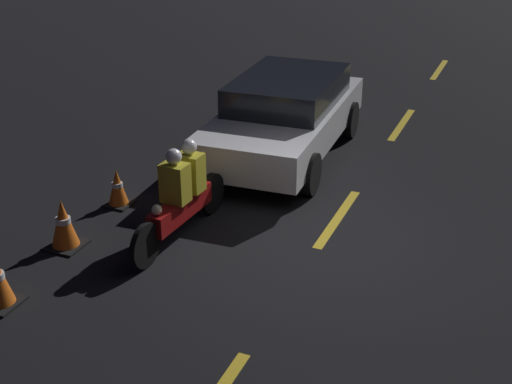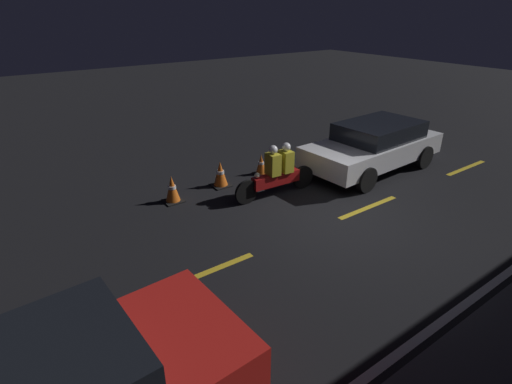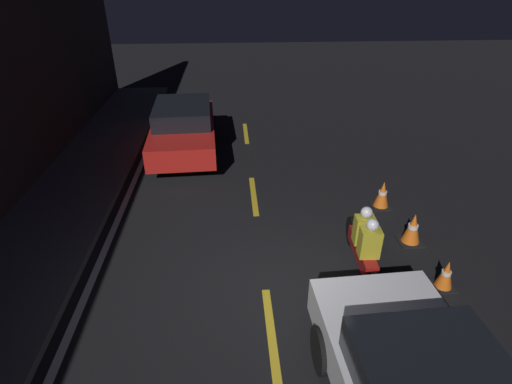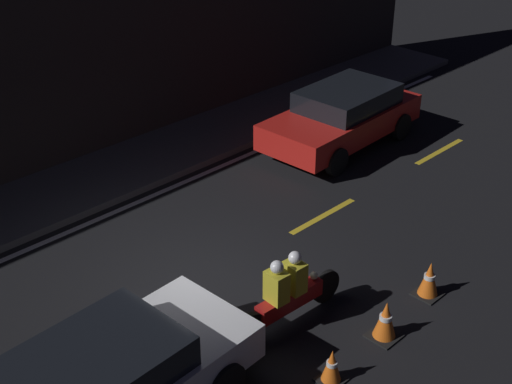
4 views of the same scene
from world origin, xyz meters
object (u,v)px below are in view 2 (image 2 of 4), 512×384
Objects in this scene: sedan_white at (374,145)px; traffic_cone_mid at (220,174)px; traffic_cone_far at (172,189)px; traffic_cone_near at (261,165)px; motorcycle at (278,172)px.

traffic_cone_mid is (4.32, -1.61, -0.43)m from sedan_white.
traffic_cone_near is at bearing -176.55° from traffic_cone_far.
traffic_cone_far reaches higher than traffic_cone_near.
sedan_white is at bearing 159.61° from traffic_cone_mid.
motorcycle is 3.41× the size of traffic_cone_mid.
sedan_white is 6.61× the size of traffic_cone_far.
traffic_cone_mid reaches higher than traffic_cone_far.
motorcycle is at bearing 152.72° from traffic_cone_far.
motorcycle is at bearing 70.42° from traffic_cone_near.
traffic_cone_mid is at bearing -23.02° from sedan_white.
traffic_cone_near is 1.40m from traffic_cone_mid.
motorcycle reaches higher than traffic_cone_far.
traffic_cone_far is at bearing -24.18° from motorcycle.
traffic_cone_near is (2.92, -1.65, -0.49)m from sedan_white.
traffic_cone_near is 0.84× the size of traffic_cone_mid.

